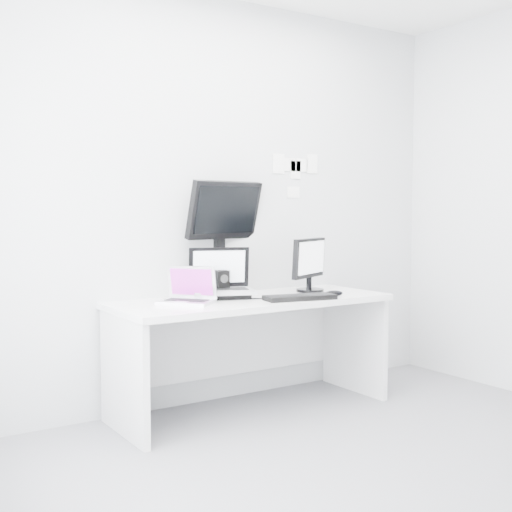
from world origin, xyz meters
TOP-DOWN VIEW (x-y plane):
  - ground at (0.00, 0.00)m, footprint 3.60×3.60m
  - back_wall at (0.00, 1.60)m, footprint 3.60×0.00m
  - desk at (0.00, 1.25)m, footprint 1.80×0.70m
  - macbook at (-0.47, 1.25)m, footprint 0.38×0.39m
  - speaker at (-0.13, 1.42)m, footprint 0.10×0.10m
  - dell_laptop at (-0.16, 1.35)m, footprint 0.48×0.43m
  - rear_monitor at (-0.04, 1.56)m, footprint 0.60×0.31m
  - samsung_monitor at (0.52, 1.32)m, footprint 0.46×0.35m
  - keyboard at (0.21, 1.02)m, footprint 0.47×0.25m
  - mouse at (0.49, 1.03)m, footprint 0.14×0.11m
  - wall_note_0 at (0.45, 1.59)m, footprint 0.10×0.00m
  - wall_note_1 at (0.60, 1.59)m, footprint 0.09×0.00m
  - wall_note_2 at (0.75, 1.59)m, footprint 0.10×0.00m
  - wall_note_3 at (0.58, 1.59)m, footprint 0.11×0.00m
  - wall_note_4 at (0.65, 1.59)m, footprint 0.10×0.00m
  - wall_note_5 at (0.55, 1.59)m, footprint 0.10×0.00m

SIDE VIEW (x-z plane):
  - ground at x=0.00m, z-range 0.00..0.00m
  - desk at x=0.00m, z-range 0.00..0.73m
  - keyboard at x=0.21m, z-range 0.73..0.76m
  - mouse at x=0.49m, z-range 0.73..0.77m
  - speaker at x=-0.13m, z-range 0.73..0.90m
  - macbook at x=-0.47m, z-range 0.73..0.96m
  - dell_laptop at x=-0.16m, z-range 0.73..1.06m
  - samsung_monitor at x=0.52m, z-range 0.73..1.11m
  - rear_monitor at x=-0.04m, z-range 0.73..1.51m
  - back_wall at x=0.00m, z-range -0.45..3.15m
  - wall_note_3 at x=0.58m, z-range 1.38..1.46m
  - wall_note_1 at x=0.60m, z-range 1.52..1.65m
  - wall_note_4 at x=0.65m, z-range 1.57..1.66m
  - wall_note_5 at x=0.55m, z-range 1.57..1.66m
  - wall_note_0 at x=0.45m, z-range 1.55..1.69m
  - wall_note_2 at x=0.75m, z-range 1.56..1.70m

